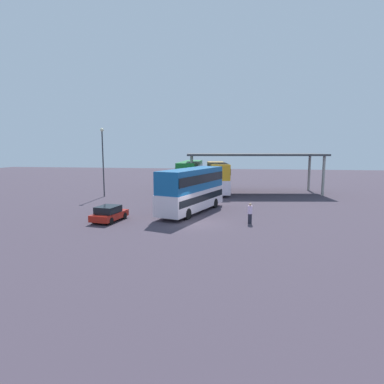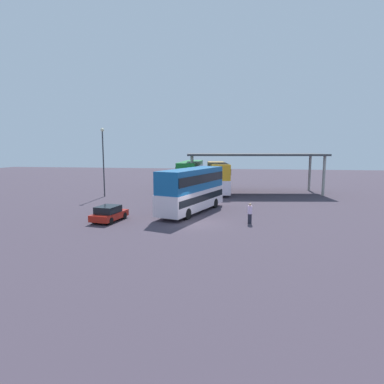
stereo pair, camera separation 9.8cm
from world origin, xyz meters
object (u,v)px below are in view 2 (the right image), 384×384
parked_hatchback (109,214)px  double_decker_mid_row (218,176)px  double_decker_near_canopy (191,175)px  lamppost_tall (103,155)px  double_decker_main (192,189)px  pedestrian_waiting (250,213)px

parked_hatchback → double_decker_mid_row: double_decker_mid_row is taller
double_decker_near_canopy → lamppost_tall: (-10.18, -7.04, 3.05)m
double_decker_main → pedestrian_waiting: double_decker_main is taller
pedestrian_waiting → lamppost_tall: bearing=-48.7°
double_decker_mid_row → double_decker_main: bearing=165.2°
double_decker_mid_row → lamppost_tall: bearing=103.1°
parked_hatchback → lamppost_tall: 15.53m
double_decker_main → double_decker_mid_row: bearing=12.3°
parked_hatchback → double_decker_near_canopy: double_decker_near_canopy is taller
parked_hatchback → pedestrian_waiting: bearing=-76.6°
double_decker_main → double_decker_mid_row: (1.49, 14.20, -0.06)m
double_decker_main → parked_hatchback: size_ratio=2.68×
parked_hatchback → pedestrian_waiting: size_ratio=2.22×
parked_hatchback → lamppost_tall: bearing=34.1°
double_decker_main → double_decker_near_canopy: double_decker_near_canopy is taller
lamppost_tall → pedestrian_waiting: 22.53m
double_decker_main → double_decker_mid_row: size_ratio=0.97×
double_decker_near_canopy → pedestrian_waiting: double_decker_near_canopy is taller
double_decker_mid_row → pedestrian_waiting: bearing=-176.5°
double_decker_mid_row → pedestrian_waiting: 18.72m
double_decker_main → parked_hatchback: (-6.47, -4.93, -1.67)m
parked_hatchback → double_decker_near_canopy: bearing=-1.8°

